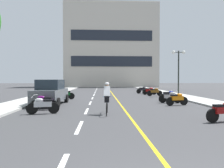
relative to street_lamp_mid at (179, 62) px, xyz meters
The scene contains 29 objects.
ground_plane 8.09m from the street_lamp_mid, 169.67° to the left, with size 140.00×140.00×0.00m, color #38383A.
curb_left 15.36m from the street_lamp_mid, 163.29° to the left, with size 2.40×72.00×0.12m, color #A8A8A3.
curb_right 5.60m from the street_lamp_mid, 88.74° to the left, with size 2.40×72.00×0.12m, color #A8A8A3.
lane_dash_1 16.85m from the street_lamp_mid, 123.60° to the right, with size 0.14×2.20×0.01m, color silver.
lane_dash_2 13.80m from the street_lamp_mid, 133.17° to the right, with size 0.14×2.20×0.01m, color silver.
lane_dash_3 11.35m from the street_lamp_mid, 147.93° to the right, with size 0.14×2.20×0.01m, color silver.
lane_dash_4 9.95m from the street_lamp_mid, 169.39° to the right, with size 0.14×2.20×0.01m, color silver.
lane_dash_5 10.07m from the street_lamp_mid, 165.86° to the left, with size 0.14×2.20×0.01m, color silver.
lane_dash_6 11.65m from the street_lamp_mid, 145.34° to the left, with size 0.14×2.20×0.01m, color silver.
lane_dash_7 14.22m from the street_lamp_mid, 131.49° to the left, with size 0.14×2.20×0.01m, color silver.
lane_dash_8 17.34m from the street_lamp_mid, 122.50° to the left, with size 0.14×2.20×0.01m, color silver.
lane_dash_9 20.76m from the street_lamp_mid, 116.46° to the left, with size 0.14×2.20×0.01m, color silver.
lane_dash_10 24.36m from the street_lamp_mid, 112.22° to the left, with size 0.14×2.20×0.01m, color silver.
lane_dash_11 28.06m from the street_lamp_mid, 109.10° to the left, with size 0.14×2.20×0.01m, color silver.
centre_line_yellow 8.87m from the street_lamp_mid, 147.94° to the left, with size 0.12×66.00×0.01m, color gold.
office_building 30.07m from the street_lamp_mid, 101.44° to the left, with size 21.93×7.23×19.58m.
street_lamp_mid is the anchor object (origin of this frame).
parked_car_near 13.88m from the street_lamp_mid, 151.15° to the right, with size 2.04×4.26×1.82m.
motorcycle_2 13.78m from the street_lamp_mid, 102.81° to the right, with size 1.68×0.66×0.92m.
motorcycle_3 15.85m from the street_lamp_mid, 137.05° to the right, with size 1.69×0.62×0.92m.
motorcycle_4 15.16m from the street_lamp_mid, 142.12° to the right, with size 1.70×0.60×0.92m.
motorcycle_5 8.65m from the street_lamp_mid, 111.30° to the right, with size 1.68×0.65×0.92m.
motorcycle_6 7.39m from the street_lamp_mid, 116.03° to the right, with size 1.68×0.64×0.92m.
motorcycle_7 6.07m from the street_lamp_mid, 119.24° to the right, with size 1.70×0.60×0.92m.
motorcycle_8 12.29m from the street_lamp_mid, 166.48° to the right, with size 1.69×0.64×0.92m.
motorcycle_9 4.02m from the street_lamp_mid, 165.53° to the left, with size 1.70×0.60×0.92m.
motorcycle_10 4.76m from the street_lamp_mid, 135.45° to the left, with size 1.70×0.60×0.92m.
motorcycle_11 6.33m from the street_lamp_mid, 122.16° to the left, with size 1.67×0.68×0.92m.
cyclist_rider 13.72m from the street_lamp_mid, 126.31° to the right, with size 0.42×1.77×1.71m.
Camera 1 is at (-1.15, -2.05, 1.86)m, focal length 33.24 mm.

